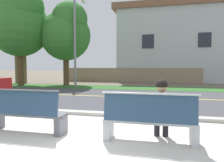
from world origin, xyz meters
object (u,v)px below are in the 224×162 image
at_px(bench_right, 149,120).
at_px(shade_tree_far_left, 20,22).
at_px(seated_person_olive, 161,108).
at_px(streetlamp, 76,33).
at_px(shade_tree_left, 67,32).
at_px(bench_left, 25,113).

distance_m(bench_right, shade_tree_far_left, 15.74).
height_order(seated_person_olive, streetlamp, streetlamp).
xyz_separation_m(bench_right, seated_person_olive, (0.23, 0.17, 0.22)).
bearing_deg(streetlamp, bench_right, -60.50).
distance_m(seated_person_olive, shade_tree_left, 14.34).
relative_size(bench_right, streetlamp, 0.26).
bearing_deg(bench_left, shade_tree_left, 111.09).
relative_size(bench_right, shade_tree_left, 0.27).
xyz_separation_m(streetlamp, shade_tree_far_left, (-4.71, 0.05, 1.00)).
bearing_deg(shade_tree_far_left, shade_tree_left, 19.45).
relative_size(bench_right, seated_person_olive, 1.45).
xyz_separation_m(bench_right, shade_tree_left, (-7.31, 11.82, 3.85)).
xyz_separation_m(bench_right, shade_tree_far_left, (-10.69, 10.63, 4.54)).
bearing_deg(bench_left, streetlamp, 107.02).
bearing_deg(seated_person_olive, streetlamp, 120.83).
distance_m(bench_left, shade_tree_left, 13.25).
bearing_deg(shade_tree_left, bench_left, -68.91).
xyz_separation_m(bench_left, shade_tree_left, (-4.56, 11.82, 3.85)).
bearing_deg(bench_right, seated_person_olive, 37.03).
bearing_deg(bench_left, bench_right, 0.00).
distance_m(bench_left, streetlamp, 11.61).
bearing_deg(shade_tree_far_left, seated_person_olive, -43.77).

